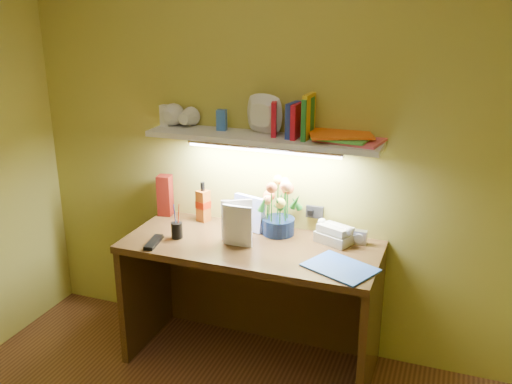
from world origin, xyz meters
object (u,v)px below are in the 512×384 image
desk (251,304)px  desk_clock (360,237)px  whisky_bottle (203,202)px  flower_bouquet (279,207)px  telephone (335,232)px

desk → desk_clock: 0.72m
desk_clock → whisky_bottle: 0.95m
flower_bouquet → desk_clock: size_ratio=4.15×
whisky_bottle → telephone: bearing=-2.5°
desk_clock → whisky_bottle: (-0.94, 0.01, 0.08)m
telephone → desk_clock: bearing=31.9°
telephone → desk_clock: (0.13, 0.02, -0.02)m
flower_bouquet → telephone: 0.34m
desk → desk_clock: (0.56, 0.21, 0.41)m
flower_bouquet → whisky_bottle: 0.49m
flower_bouquet → telephone: bearing=-0.8°
telephone → desk_clock: telephone is taller
desk → desk_clock: bearing=20.3°
telephone → whisky_bottle: size_ratio=0.78×
desk → telephone: telephone is taller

